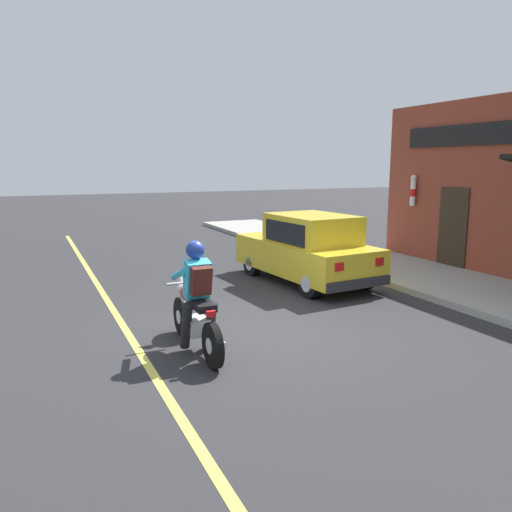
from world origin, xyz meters
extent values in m
plane|color=#2B2B2D|center=(0.00, 0.00, 0.00)|extent=(80.00, 80.00, 0.00)
cube|color=#9E9B93|center=(5.25, 3.00, 0.07)|extent=(2.60, 22.00, 0.14)
cube|color=#D1C64C|center=(-1.80, 3.00, 0.00)|extent=(0.12, 19.80, 0.01)
cube|color=#2D2319|center=(6.53, 2.25, 1.05)|extent=(0.04, 0.90, 2.10)
cylinder|color=white|center=(6.45, 3.64, 1.90)|extent=(0.14, 0.14, 0.70)
cylinder|color=red|center=(6.45, 3.64, 1.90)|extent=(0.15, 0.15, 0.20)
sphere|color=silver|center=(6.45, 3.64, 2.30)|extent=(0.16, 0.16, 0.16)
cylinder|color=black|center=(-1.03, 0.39, 0.31)|extent=(0.10, 0.62, 0.62)
cylinder|color=silver|center=(-1.03, 0.39, 0.31)|extent=(0.12, 0.22, 0.22)
cylinder|color=black|center=(-1.03, -1.01, 0.31)|extent=(0.10, 0.62, 0.62)
cylinder|color=silver|center=(-1.03, -1.01, 0.31)|extent=(0.12, 0.22, 0.22)
cube|color=silver|center=(-1.03, -0.36, 0.39)|extent=(0.28, 0.40, 0.24)
ellipsoid|color=#B21919|center=(-1.03, -0.11, 0.80)|extent=(0.30, 0.52, 0.24)
cube|color=black|center=(-1.03, -0.59, 0.76)|extent=(0.26, 0.56, 0.10)
cylinder|color=silver|center=(-1.03, 0.29, 0.62)|extent=(0.07, 0.33, 0.68)
cylinder|color=silver|center=(-1.03, 0.17, 0.91)|extent=(0.56, 0.04, 0.04)
sphere|color=silver|center=(-1.03, 0.34, 0.79)|extent=(0.16, 0.16, 0.16)
cylinder|color=silver|center=(-0.87, -0.76, 0.29)|extent=(0.08, 0.55, 0.08)
cube|color=red|center=(-1.03, -0.96, 0.73)|extent=(0.12, 0.06, 0.08)
cylinder|color=black|center=(-1.21, -0.43, 0.43)|extent=(0.14, 0.35, 0.71)
cylinder|color=black|center=(-0.85, -0.43, 0.43)|extent=(0.14, 0.35, 0.71)
cube|color=#33B2D1|center=(-1.03, -0.41, 1.08)|extent=(0.34, 0.33, 0.57)
cylinder|color=#33B2D1|center=(-1.23, -0.17, 1.12)|extent=(0.09, 0.52, 0.26)
cylinder|color=#33B2D1|center=(-0.83, -0.17, 1.12)|extent=(0.09, 0.52, 0.26)
sphere|color=navy|center=(-1.03, -0.35, 1.49)|extent=(0.26, 0.26, 0.26)
cube|color=#4C1E19|center=(-1.03, -0.57, 1.10)|extent=(0.28, 0.24, 0.42)
cylinder|color=black|center=(1.75, 3.87, 0.30)|extent=(0.23, 0.61, 0.60)
cylinder|color=silver|center=(1.75, 3.87, 0.30)|extent=(0.23, 0.34, 0.33)
cylinder|color=black|center=(3.19, 3.99, 0.30)|extent=(0.23, 0.61, 0.60)
cylinder|color=silver|center=(3.19, 3.99, 0.30)|extent=(0.23, 0.34, 0.33)
cylinder|color=black|center=(1.94, 1.48, 0.30)|extent=(0.23, 0.61, 0.60)
cylinder|color=silver|center=(1.94, 1.48, 0.30)|extent=(0.23, 0.34, 0.33)
cylinder|color=black|center=(3.38, 1.59, 0.30)|extent=(0.23, 0.61, 0.60)
cylinder|color=silver|center=(3.38, 1.59, 0.30)|extent=(0.23, 0.34, 0.33)
cube|color=gold|center=(2.57, 2.73, 0.60)|extent=(1.93, 3.82, 0.70)
cube|color=gold|center=(2.59, 2.48, 1.24)|extent=(1.59, 2.01, 0.66)
cube|color=black|center=(2.52, 3.35, 1.19)|extent=(1.35, 0.45, 0.51)
cube|color=black|center=(1.86, 2.43, 1.22)|extent=(0.15, 1.52, 0.46)
cube|color=black|center=(3.31, 2.54, 1.22)|extent=(0.15, 1.52, 0.46)
cube|color=silver|center=(1.91, 4.55, 0.72)|extent=(0.24, 0.06, 0.14)
cube|color=red|center=(2.21, 0.84, 0.74)|extent=(0.20, 0.06, 0.16)
cube|color=silver|center=(2.93, 4.63, 0.72)|extent=(0.24, 0.06, 0.14)
cube|color=red|center=(3.22, 0.92, 0.74)|extent=(0.20, 0.06, 0.16)
cube|color=#28282B|center=(2.42, 4.56, 0.35)|extent=(1.61, 0.25, 0.20)
cube|color=#28282B|center=(2.71, 0.91, 0.35)|extent=(1.61, 0.25, 0.20)
cylinder|color=red|center=(4.67, 3.92, 0.22)|extent=(0.24, 0.24, 0.16)
cylinder|color=red|center=(4.67, 3.92, 0.59)|extent=(0.18, 0.18, 0.58)
sphere|color=red|center=(4.67, 3.92, 0.92)|extent=(0.20, 0.20, 0.20)
cylinder|color=red|center=(4.54, 3.92, 0.64)|extent=(0.10, 0.08, 0.08)
cylinder|color=red|center=(4.80, 3.92, 0.64)|extent=(0.10, 0.08, 0.08)
camera|label=1|loc=(-3.13, -6.93, 2.67)|focal=35.00mm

